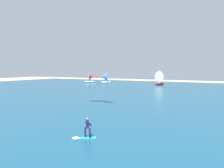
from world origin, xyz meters
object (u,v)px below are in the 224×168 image
Objects in this scene: kitesurfer at (85,131)px; sailboat_anchored_offshore at (91,77)px; sailboat_far_left at (161,78)px; sailboat_far_right at (105,77)px.

sailboat_anchored_offshore is (-38.08, 57.08, 1.61)m from kitesurfer.
sailboat_far_left is at bearing 100.25° from kitesurfer.
sailboat_anchored_offshore is (-27.45, -1.70, -0.26)m from sailboat_far_left.
sailboat_far_left is 1.12× the size of sailboat_anchored_offshore.
kitesurfer is 68.64m from sailboat_anchored_offshore.
kitesurfer is 65.63m from sailboat_far_right.
kitesurfer is at bearing -56.29° from sailboat_anchored_offshore.
sailboat_anchored_offshore is (-6.16, -0.24, 0.02)m from sailboat_far_right.
sailboat_far_right is at bearing 2.22° from sailboat_anchored_offshore.
sailboat_far_left reaches higher than sailboat_anchored_offshore.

